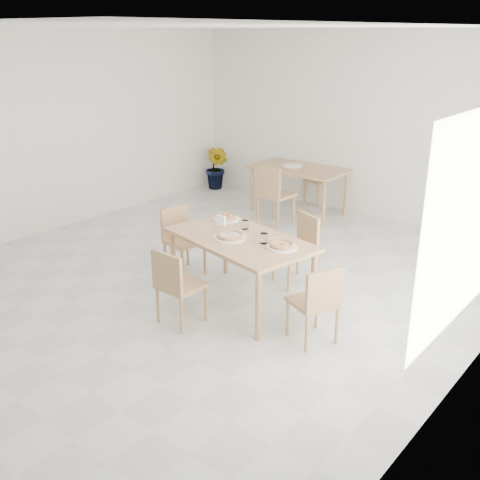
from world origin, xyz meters
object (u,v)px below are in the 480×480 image
Objects in this scene: plate_margherita at (282,247)px; pizza_pepperoni at (226,217)px; potted_plant at (217,168)px; napkin_holder at (221,222)px; tumbler_b at (245,225)px; chair_south at (175,282)px; chair_east at (318,300)px; second_table at (299,173)px; chair_back_n at (324,176)px; plate_mushroom at (230,237)px; main_table at (240,244)px; chair_back_s at (273,191)px; plate_pepperoni at (226,219)px; pizza_margherita at (282,245)px; tumbler_a at (264,238)px; chair_west at (180,235)px; plate_empty at (293,166)px; pizza_mushroom at (230,235)px; chair_north at (300,244)px.

pizza_pepperoni reaches higher than plate_margherita.
pizza_pepperoni is at bearing -46.73° from potted_plant.
plate_margherita is 0.89m from napkin_holder.
tumbler_b is 0.27m from napkin_holder.
chair_east is (1.27, 0.58, -0.01)m from chair_south.
second_table is 1.86× the size of chair_back_n.
main_table is at bearing 52.18° from plate_mushroom.
chair_back_s reaches higher than plate_margherita.
tumbler_b is at bearing -17.26° from plate_pepperoni.
chair_back_s reaches higher than pizza_margherita.
chair_west is at bearing 172.82° from tumbler_a.
plate_empty is at bearing 14.70° from chair_west.
potted_plant is at bearing 171.84° from plate_empty.
tumbler_b reaches higher than plate_margherita.
pizza_mushroom and pizza_pepperoni have the same top height.
napkin_holder reaches higher than plate_margherita.
second_table is 0.16m from plate_empty.
chair_north is at bearing 111.22° from plate_margherita.
tumbler_b is at bearing -79.63° from chair_west.
chair_south is 0.98× the size of potted_plant.
chair_east is at bearing -55.26° from second_table.
plate_empty is at bearing 98.30° from napkin_holder.
chair_south is at bearing -92.78° from tumbler_b.
second_table is (-2.39, 3.23, 0.21)m from chair_east.
pizza_margherita is at bearing -17.67° from napkin_holder.
pizza_mushroom is at bearing -45.37° from pizza_pepperoni.
plate_pepperoni is 2.08m from chair_back_s.
pizza_mushroom is 3.35m from second_table.
plate_pepperoni is at bearing 134.63° from pizza_mushroom.
plate_pepperoni is at bearing 162.74° from tumbler_b.
tumbler_a reaches higher than chair_back_n.
plate_pepperoni is at bearing 107.43° from napkin_holder.
pizza_mushroom is at bearing -46.55° from potted_plant.
chair_back_n reaches higher than main_table.
plate_mushroom is at bearing -162.83° from tumbler_a.
chair_north reaches higher than chair_back_n.
plate_empty is at bearing 172.12° from second_table.
chair_east is at bearing -5.83° from plate_mushroom.
chair_back_s is at bearing 128.13° from plate_margherita.
napkin_holder is at bearing -70.12° from plate_empty.
potted_plant is at bearing 145.33° from main_table.
second_table is at bearing 12.03° from chair_west.
chair_back_n is at bearing 13.93° from potted_plant.
pizza_mushroom reaches higher than plate_pepperoni.
pizza_mushroom is (-0.58, -0.12, 0.00)m from pizza_margherita.
chair_east is at bearing 0.03° from main_table.
tumbler_b is 3.77m from chair_back_n.
potted_plant is at bearing 170.29° from second_table.
chair_east is 0.53× the size of second_table.
second_table is at bearing 111.54° from plate_mushroom.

